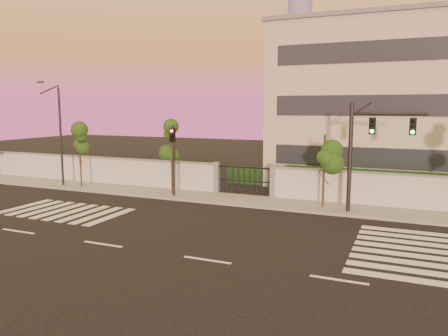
{
  "coord_description": "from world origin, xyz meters",
  "views": [
    {
      "loc": [
        7.02,
        -14.7,
        5.9
      ],
      "look_at": [
        -1.87,
        6.0,
        2.74
      ],
      "focal_mm": 35.0,
      "sensor_mm": 36.0,
      "label": 1
    }
  ],
  "objects": [
    {
      "name": "street_tree_d",
      "position": [
        2.53,
        10.43,
        3.2
      ],
      "size": [
        1.64,
        1.31,
        4.35
      ],
      "color": "#382314",
      "rests_on": "ground"
    },
    {
      "name": "sidewalk",
      "position": [
        0.0,
        10.5,
        0.07
      ],
      "size": [
        60.0,
        3.0,
        0.15
      ],
      "primitive_type": "cube",
      "color": "gray",
      "rests_on": "ground"
    },
    {
      "name": "traffic_signal_main",
      "position": [
        4.78,
        9.81,
        3.88
      ],
      "size": [
        3.88,
        0.41,
        6.14
      ],
      "rotation": [
        0.0,
        0.0,
        -0.04
      ],
      "color": "black",
      "rests_on": "ground"
    },
    {
      "name": "street_tree_c",
      "position": [
        -7.56,
        10.47,
        3.63
      ],
      "size": [
        1.41,
        1.12,
        4.93
      ],
      "color": "#382314",
      "rests_on": "ground"
    },
    {
      "name": "streetlight_west",
      "position": [
        -16.55,
        9.75,
        4.14
      ],
      "size": [
        0.46,
        1.84,
        7.66
      ],
      "color": "black",
      "rests_on": "ground"
    },
    {
      "name": "ground",
      "position": [
        0.0,
        0.0,
        0.0
      ],
      "size": [
        120.0,
        120.0,
        0.0
      ],
      "primitive_type": "plane",
      "color": "black",
      "rests_on": "ground"
    },
    {
      "name": "perimeter_wall",
      "position": [
        0.1,
        12.0,
        1.07
      ],
      "size": [
        60.0,
        0.36,
        2.2
      ],
      "color": "#B8BBC0",
      "rests_on": "ground"
    },
    {
      "name": "institutional_building",
      "position": [
        9.0,
        21.99,
        6.16
      ],
      "size": [
        24.4,
        12.4,
        12.25
      ],
      "color": "beige",
      "rests_on": "ground"
    },
    {
      "name": "traffic_signal_secondary",
      "position": [
        -7.08,
        9.77,
        3.0
      ],
      "size": [
        0.37,
        0.35,
        4.73
      ],
      "rotation": [
        0.0,
        0.0,
        -0.33
      ],
      "color": "black",
      "rests_on": "ground"
    },
    {
      "name": "street_tree_b",
      "position": [
        -14.87,
        9.99,
        3.56
      ],
      "size": [
        1.47,
        1.17,
        4.84
      ],
      "color": "#382314",
      "rests_on": "ground"
    },
    {
      "name": "road_markings",
      "position": [
        -1.58,
        3.76,
        0.01
      ],
      "size": [
        57.0,
        7.62,
        0.02
      ],
      "color": "silver",
      "rests_on": "ground"
    },
    {
      "name": "distant_skyscraper",
      "position": [
        -65.0,
        280.0,
        61.98
      ],
      "size": [
        16.0,
        16.0,
        118.0
      ],
      "color": "slate",
      "rests_on": "ground"
    },
    {
      "name": "hedge_row",
      "position": [
        1.17,
        14.74,
        0.82
      ],
      "size": [
        41.0,
        4.25,
        1.8
      ],
      "color": "#103515",
      "rests_on": "ground"
    }
  ]
}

